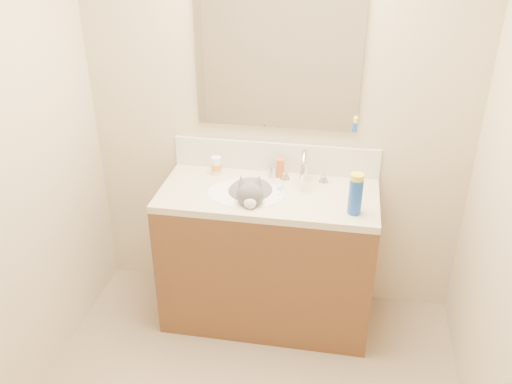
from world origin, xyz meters
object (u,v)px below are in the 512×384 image
at_px(spray_can, 355,197).
at_px(silver_jar, 273,171).
at_px(faucet, 304,170).
at_px(vanity_cabinet, 268,259).
at_px(basin, 246,204).
at_px(pill_bottle, 216,165).
at_px(cat, 251,198).
at_px(amber_bottle, 280,168).

bearing_deg(spray_can, silver_jar, 143.74).
height_order(faucet, silver_jar, faucet).
bearing_deg(vanity_cabinet, faucet, 37.29).
distance_m(basin, spray_can, 0.62).
bearing_deg(pill_bottle, basin, -43.06).
height_order(cat, amber_bottle, cat).
distance_m(amber_bottle, spray_can, 0.55).
distance_m(cat, pill_bottle, 0.32).
bearing_deg(basin, pill_bottle, 136.94).
bearing_deg(faucet, amber_bottle, 157.08).
relative_size(vanity_cabinet, basin, 2.67).
height_order(vanity_cabinet, silver_jar, silver_jar).
relative_size(basin, spray_can, 2.35).
relative_size(basin, faucet, 1.61).
bearing_deg(silver_jar, spray_can, -36.26).
relative_size(faucet, cat, 0.68).
xyz_separation_m(pill_bottle, silver_jar, (0.33, 0.03, -0.02)).
distance_m(vanity_cabinet, pill_bottle, 0.63).
height_order(vanity_cabinet, faucet, faucet).
height_order(basin, faucet, faucet).
bearing_deg(amber_bottle, basin, -124.75).
distance_m(silver_jar, spray_can, 0.58).
relative_size(faucet, silver_jar, 4.38).
relative_size(silver_jar, spray_can, 0.33).
bearing_deg(amber_bottle, silver_jar, -175.34).
xyz_separation_m(vanity_cabinet, silver_jar, (-0.00, 0.19, 0.48)).
bearing_deg(spray_can, faucet, 134.88).
distance_m(basin, amber_bottle, 0.30).
distance_m(pill_bottle, spray_can, 0.86).
xyz_separation_m(cat, pill_bottle, (-0.24, 0.19, 0.09)).
relative_size(vanity_cabinet, faucet, 4.29).
xyz_separation_m(cat, spray_can, (0.56, -0.13, 0.13)).
distance_m(faucet, spray_can, 0.40).
bearing_deg(pill_bottle, vanity_cabinet, -26.90).
relative_size(vanity_cabinet, spray_can, 6.27).
relative_size(basin, amber_bottle, 4.06).
bearing_deg(vanity_cabinet, basin, -165.96).
height_order(vanity_cabinet, spray_can, spray_can).
height_order(silver_jar, spray_can, spray_can).
bearing_deg(basin, faucet, 29.12).
distance_m(basin, faucet, 0.38).
height_order(cat, pill_bottle, cat).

